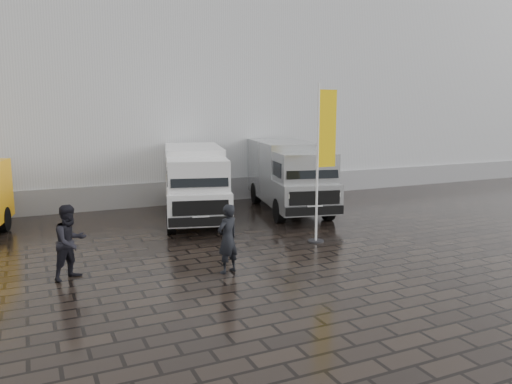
# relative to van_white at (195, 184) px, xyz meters

# --- Properties ---
(ground) EXTENTS (120.00, 120.00, 0.00)m
(ground) POSITION_rel_van_white_xyz_m (1.29, -4.70, -1.33)
(ground) COLOR black
(ground) RESTS_ON ground
(exhibition_hall) EXTENTS (44.00, 16.00, 12.00)m
(exhibition_hall) POSITION_rel_van_white_xyz_m (3.29, 11.30, 4.67)
(exhibition_hall) COLOR silver
(exhibition_hall) RESTS_ON ground
(hall_plinth) EXTENTS (44.00, 0.15, 1.00)m
(hall_plinth) POSITION_rel_van_white_xyz_m (3.29, 3.25, -0.83)
(hall_plinth) COLOR gray
(hall_plinth) RESTS_ON ground
(van_white) EXTENTS (3.52, 6.45, 2.66)m
(van_white) POSITION_rel_van_white_xyz_m (0.00, 0.00, 0.00)
(van_white) COLOR white
(van_white) RESTS_ON ground
(van_silver) EXTENTS (3.41, 6.62, 2.74)m
(van_silver) POSITION_rel_van_white_xyz_m (3.93, 0.00, 0.04)
(van_silver) COLOR #A7AAAB
(van_silver) RESTS_ON ground
(flagpole) EXTENTS (0.88, 0.50, 4.82)m
(flagpole) POSITION_rel_van_white_xyz_m (2.60, -4.56, 1.35)
(flagpole) COLOR black
(flagpole) RESTS_ON ground
(wheelie_bin) EXTENTS (0.71, 0.71, 1.00)m
(wheelie_bin) POSITION_rel_van_white_xyz_m (7.64, 2.66, -0.83)
(wheelie_bin) COLOR black
(wheelie_bin) RESTS_ON ground
(person_front) EXTENTS (0.75, 0.64, 1.74)m
(person_front) POSITION_rel_van_white_xyz_m (-1.14, -6.18, -0.46)
(person_front) COLOR black
(person_front) RESTS_ON ground
(person_tent) EXTENTS (1.12, 1.07, 1.82)m
(person_tent) POSITION_rel_van_white_xyz_m (-4.73, -5.03, -0.42)
(person_tent) COLOR black
(person_tent) RESTS_ON ground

